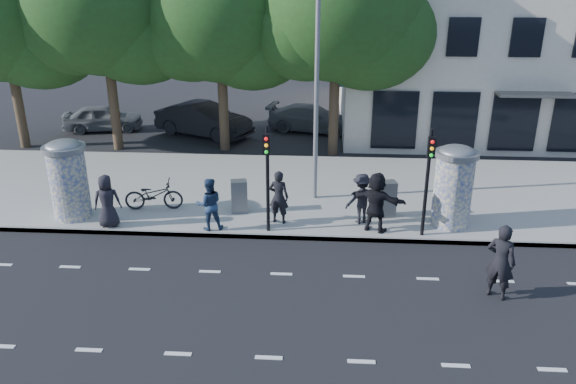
# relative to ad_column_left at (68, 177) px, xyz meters

# --- Properties ---
(ground) EXTENTS (120.00, 120.00, 0.00)m
(ground) POSITION_rel_ad_column_left_xyz_m (7.20, -4.50, -1.54)
(ground) COLOR black
(ground) RESTS_ON ground
(sidewalk) EXTENTS (40.00, 8.00, 0.15)m
(sidewalk) POSITION_rel_ad_column_left_xyz_m (7.20, 3.00, -1.46)
(sidewalk) COLOR gray
(sidewalk) RESTS_ON ground
(curb) EXTENTS (40.00, 0.10, 0.16)m
(curb) POSITION_rel_ad_column_left_xyz_m (7.20, -0.95, -1.46)
(curb) COLOR slate
(curb) RESTS_ON ground
(lane_dash_near) EXTENTS (32.00, 0.12, 0.01)m
(lane_dash_near) POSITION_rel_ad_column_left_xyz_m (7.20, -6.70, -1.53)
(lane_dash_near) COLOR silver
(lane_dash_near) RESTS_ON ground
(lane_dash_far) EXTENTS (32.00, 0.12, 0.01)m
(lane_dash_far) POSITION_rel_ad_column_left_xyz_m (7.20, -3.10, -1.53)
(lane_dash_far) COLOR silver
(lane_dash_far) RESTS_ON ground
(ad_column_left) EXTENTS (1.36, 1.36, 2.65)m
(ad_column_left) POSITION_rel_ad_column_left_xyz_m (0.00, 0.00, 0.00)
(ad_column_left) COLOR beige
(ad_column_left) RESTS_ON sidewalk
(ad_column_right) EXTENTS (1.36, 1.36, 2.65)m
(ad_column_right) POSITION_rel_ad_column_left_xyz_m (12.40, 0.20, 0.00)
(ad_column_right) COLOR beige
(ad_column_right) RESTS_ON sidewalk
(traffic_pole_near) EXTENTS (0.22, 0.31, 3.40)m
(traffic_pole_near) POSITION_rel_ad_column_left_xyz_m (6.60, -0.71, 0.69)
(traffic_pole_near) COLOR black
(traffic_pole_near) RESTS_ON sidewalk
(traffic_pole_far) EXTENTS (0.22, 0.31, 3.40)m
(traffic_pole_far) POSITION_rel_ad_column_left_xyz_m (11.40, -0.71, 0.69)
(traffic_pole_far) COLOR black
(traffic_pole_far) RESTS_ON sidewalk
(street_lamp) EXTENTS (0.25, 0.93, 8.00)m
(street_lamp) POSITION_rel_ad_column_left_xyz_m (8.00, 2.13, 3.26)
(street_lamp) COLOR slate
(street_lamp) RESTS_ON sidewalk
(tree_far_left) EXTENTS (7.20, 7.20, 9.26)m
(tree_far_left) POSITION_rel_ad_column_left_xyz_m (-5.80, 8.00, 4.65)
(tree_far_left) COLOR #38281C
(tree_far_left) RESTS_ON ground
(tree_mid_left) EXTENTS (7.20, 7.20, 9.57)m
(tree_mid_left) POSITION_rel_ad_column_left_xyz_m (-1.30, 8.00, 4.96)
(tree_mid_left) COLOR #38281C
(tree_mid_left) RESTS_ON ground
(tree_near_left) EXTENTS (6.80, 6.80, 8.97)m
(tree_near_left) POSITION_rel_ad_column_left_xyz_m (3.70, 8.20, 4.53)
(tree_near_left) COLOR #38281C
(tree_near_left) RESTS_ON ground
(tree_center) EXTENTS (7.00, 7.00, 9.30)m
(tree_center) POSITION_rel_ad_column_left_xyz_m (8.70, 7.80, 4.77)
(tree_center) COLOR #38281C
(tree_center) RESTS_ON ground
(building) EXTENTS (20.30, 15.85, 12.00)m
(building) POSITION_rel_ad_column_left_xyz_m (19.20, 15.49, 4.46)
(building) COLOR #BCB19E
(building) RESTS_ON ground
(ped_a) EXTENTS (0.95, 0.74, 1.73)m
(ped_a) POSITION_rel_ad_column_left_xyz_m (1.48, -0.65, -0.52)
(ped_a) COLOR black
(ped_a) RESTS_ON sidewalk
(ped_b) EXTENTS (0.71, 0.54, 1.77)m
(ped_b) POSITION_rel_ad_column_left_xyz_m (6.88, -0.01, -0.50)
(ped_b) COLOR black
(ped_b) RESTS_ON sidewalk
(ped_c) EXTENTS (0.96, 0.84, 1.70)m
(ped_c) POSITION_rel_ad_column_left_xyz_m (4.75, -0.65, -0.54)
(ped_c) COLOR navy
(ped_c) RESTS_ON sidewalk
(ped_d) EXTENTS (1.23, 0.99, 1.67)m
(ped_d) POSITION_rel_ad_column_left_xyz_m (9.54, 0.17, -0.55)
(ped_d) COLOR black
(ped_d) RESTS_ON sidewalk
(ped_f) EXTENTS (1.90, 1.32, 1.93)m
(ped_f) POSITION_rel_ad_column_left_xyz_m (9.96, -0.42, -0.42)
(ped_f) COLOR black
(ped_f) RESTS_ON sidewalk
(man_road) EXTENTS (0.88, 0.81, 2.02)m
(man_road) POSITION_rel_ad_column_left_xyz_m (12.79, -3.86, -0.53)
(man_road) COLOR black
(man_road) RESTS_ON ground
(bicycle) EXTENTS (0.92, 2.03, 1.03)m
(bicycle) POSITION_rel_ad_column_left_xyz_m (2.53, 0.79, -0.87)
(bicycle) COLOR black
(bicycle) RESTS_ON sidewalk
(cabinet_left) EXTENTS (0.61, 0.49, 1.13)m
(cabinet_left) POSITION_rel_ad_column_left_xyz_m (5.48, 0.75, -0.82)
(cabinet_left) COLOR slate
(cabinet_left) RESTS_ON sidewalk
(cabinet_right) EXTENTS (0.66, 0.54, 1.22)m
(cabinet_right) POSITION_rel_ad_column_left_xyz_m (10.41, 0.74, -0.78)
(cabinet_right) COLOR #5E6062
(cabinet_right) RESTS_ON sidewalk
(car_left) EXTENTS (2.38, 4.20, 1.35)m
(car_left) POSITION_rel_ad_column_left_xyz_m (-3.16, 11.09, -0.86)
(car_left) COLOR #5B6063
(car_left) RESTS_ON ground
(car_mid) EXTENTS (3.63, 5.24, 1.64)m
(car_mid) POSITION_rel_ad_column_left_xyz_m (2.24, 10.50, -0.72)
(car_mid) COLOR black
(car_mid) RESTS_ON ground
(car_right) EXTENTS (2.75, 4.87, 1.33)m
(car_right) POSITION_rel_ad_column_left_xyz_m (7.65, 11.75, -0.87)
(car_right) COLOR slate
(car_right) RESTS_ON ground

